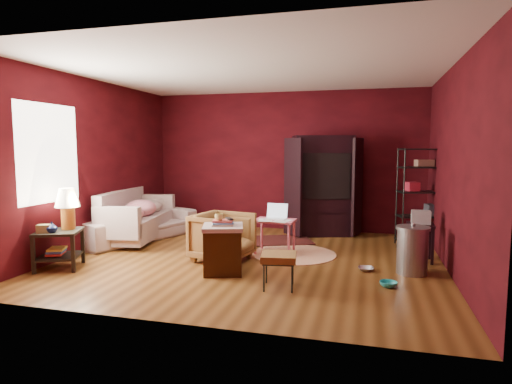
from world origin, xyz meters
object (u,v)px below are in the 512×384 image
Objects in this scene: tv_armoire at (323,184)px; wire_shelving at (424,193)px; sofa at (136,215)px; laptop_desk at (275,223)px; hamper at (223,248)px; side_table at (63,220)px; armchair at (223,234)px.

wire_shelving is at bearing -31.75° from tv_armoire.
sofa is 3.54m from tv_armoire.
sofa reaches higher than laptop_desk.
laptop_desk is (0.44, 1.25, 0.15)m from hamper.
sofa is at bearing 144.95° from hamper.
side_table is 1.43× the size of laptop_desk.
armchair reaches higher than laptop_desk.
laptop_desk is at bearing -75.66° from sofa.
laptop_desk is 0.47× the size of wire_shelving.
tv_armoire is (3.26, 3.19, 0.32)m from side_table.
tv_armoire reaches higher than laptop_desk.
tv_armoire is at bearing 44.37° from side_table.
wire_shelving reaches higher than hamper.
tv_armoire is 1.14× the size of wire_shelving.
tv_armoire reaches higher than wire_shelving.
laptop_desk reaches higher than hamper.
side_table reaches higher than hamper.
side_table is (-2.04, -0.91, 0.28)m from armchair.
side_table reaches higher than sofa.
sofa is 2.25m from armchair.
tv_armoire is (3.25, 1.30, 0.55)m from sofa.
armchair is 0.47× the size of wire_shelving.
hamper is (2.24, -1.57, -0.11)m from sofa.
wire_shelving is (2.77, 2.42, 0.58)m from hamper.
armchair reaches higher than hamper.
side_table reaches higher than laptop_desk.
sofa is 2.74m from hamper.
sofa is 1.36× the size of wire_shelving.
side_table is 1.50× the size of hamper.
armchair is at bearing -135.38° from tv_armoire.
sofa is 2.89× the size of armchair.
sofa is at bearing 76.12° from armchair.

